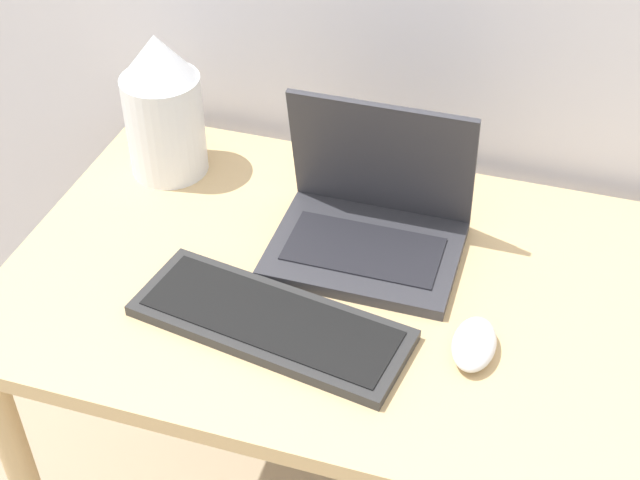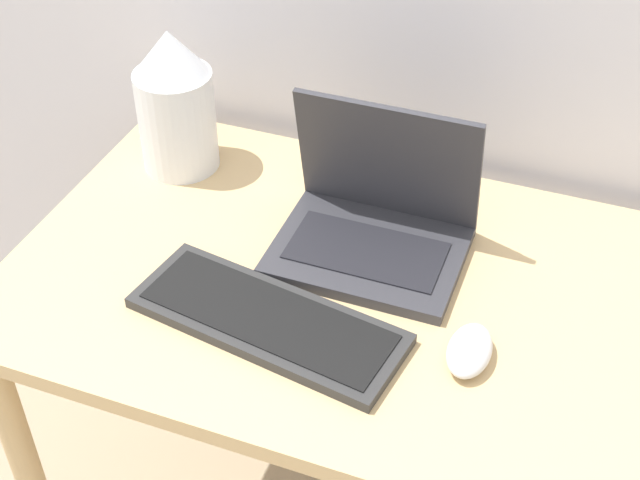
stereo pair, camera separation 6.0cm
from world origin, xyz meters
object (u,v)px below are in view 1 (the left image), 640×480
(mouse, at_px, (474,344))
(mp3_player, at_px, (334,278))
(keyboard, at_px, (271,322))
(laptop, at_px, (371,218))
(vase, at_px, (163,107))

(mouse, bearing_deg, mp3_player, 159.36)
(keyboard, xyz_separation_m, mp3_player, (0.06, 0.13, -0.01))
(keyboard, bearing_deg, mp3_player, 64.66)
(laptop, height_order, mouse, laptop)
(vase, xyz_separation_m, mp3_player, (0.38, -0.21, -0.13))
(laptop, xyz_separation_m, keyboard, (-0.09, -0.23, -0.04))
(mp3_player, bearing_deg, vase, 151.18)
(keyboard, xyz_separation_m, mouse, (0.30, 0.04, 0.01))
(mp3_player, bearing_deg, laptop, 73.97)
(mp3_player, bearing_deg, mouse, -20.64)
(mouse, relative_size, vase, 0.40)
(laptop, distance_m, keyboard, 0.25)
(mouse, height_order, mp3_player, mouse)
(laptop, xyz_separation_m, mouse, (0.21, -0.20, -0.04))
(vase, height_order, mp3_player, vase)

